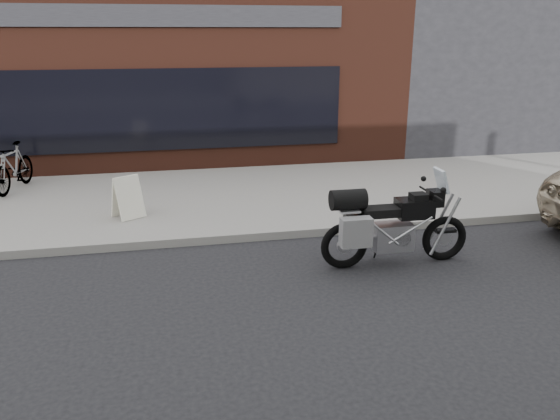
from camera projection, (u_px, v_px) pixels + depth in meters
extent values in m
plane|color=black|center=(315.00, 373.00, 5.96)|extent=(120.00, 120.00, 0.00)
cube|color=gray|center=(236.00, 191.00, 12.45)|extent=(44.00, 6.00, 0.15)
cube|color=#53271B|center=(147.00, 73.00, 17.91)|extent=(14.00, 10.00, 4.50)
cube|color=black|center=(143.00, 110.00, 13.40)|extent=(10.00, 0.08, 2.00)
cube|color=#29292E|center=(136.00, 16.00, 12.71)|extent=(10.00, 0.08, 0.50)
cube|color=#29292E|center=(481.00, 47.00, 19.96)|extent=(10.00, 10.00, 6.00)
torus|color=black|center=(344.00, 246.00, 8.49)|extent=(0.75, 0.13, 0.75)
torus|color=black|center=(444.00, 238.00, 8.80)|extent=(0.75, 0.13, 0.75)
cube|color=#B7B7BC|center=(392.00, 236.00, 8.60)|extent=(0.62, 0.34, 0.43)
cube|color=black|center=(414.00, 208.00, 8.52)|extent=(0.56, 0.36, 0.29)
cube|color=black|center=(380.00, 212.00, 8.43)|extent=(0.62, 0.32, 0.13)
cube|color=black|center=(356.00, 219.00, 8.38)|extent=(0.34, 0.25, 0.16)
cube|color=black|center=(435.00, 198.00, 8.54)|extent=(0.20, 0.27, 0.25)
cube|color=silver|center=(441.00, 180.00, 8.47)|extent=(0.16, 0.34, 0.38)
cylinder|color=black|center=(431.00, 193.00, 8.50)|extent=(0.04, 0.79, 0.03)
cube|color=#B7B7BC|center=(348.00, 209.00, 8.31)|extent=(0.32, 0.34, 0.03)
cube|color=slate|center=(356.00, 232.00, 8.13)|extent=(0.47, 0.21, 0.45)
cylinder|color=black|center=(348.00, 200.00, 8.26)|extent=(0.54, 0.32, 0.31)
cylinder|color=#B7B7BC|center=(361.00, 239.00, 8.71)|extent=(0.62, 0.09, 0.22)
imported|color=gray|center=(13.00, 167.00, 12.13)|extent=(0.87, 1.81, 1.05)
cube|color=white|center=(130.00, 198.00, 10.31)|extent=(0.56, 0.47, 0.81)
cube|color=white|center=(125.00, 195.00, 10.46)|extent=(0.56, 0.47, 0.81)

